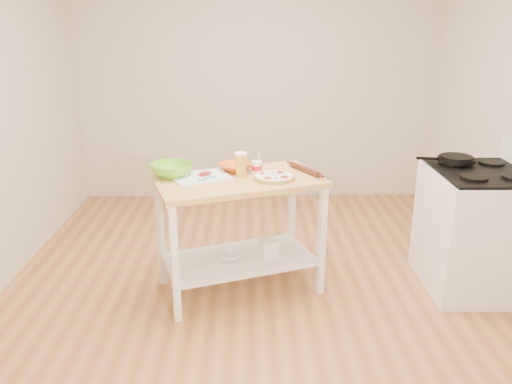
{
  "coord_description": "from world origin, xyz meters",
  "views": [
    {
      "loc": [
        -0.09,
        -3.42,
        1.98
      ],
      "look_at": [
        -0.03,
        0.1,
        0.78
      ],
      "focal_mm": 35.0,
      "sensor_mm": 36.0,
      "label": 1
    }
  ],
  "objects_px": {
    "gas_stove": "(474,229)",
    "beer_pint": "(241,164)",
    "yogurt_tub": "(257,167)",
    "rolling_pin": "(305,169)",
    "spatula": "(206,179)",
    "green_bowl": "(172,170)",
    "prep_island": "(239,211)",
    "knife": "(175,171)",
    "skillet": "(455,159)",
    "orange_bowl": "(236,167)",
    "pizza": "(274,177)",
    "cutting_board": "(200,177)",
    "shelf_bin": "(269,247)",
    "shelf_glass_bowl": "(230,255)"
  },
  "relations": [
    {
      "from": "gas_stove",
      "to": "beer_pint",
      "type": "bearing_deg",
      "value": 179.28
    },
    {
      "from": "yogurt_tub",
      "to": "rolling_pin",
      "type": "distance_m",
      "value": 0.37
    },
    {
      "from": "spatula",
      "to": "green_bowl",
      "type": "relative_size",
      "value": 0.44
    },
    {
      "from": "spatula",
      "to": "rolling_pin",
      "type": "relative_size",
      "value": 0.38
    },
    {
      "from": "prep_island",
      "to": "knife",
      "type": "relative_size",
      "value": 4.97
    },
    {
      "from": "prep_island",
      "to": "spatula",
      "type": "bearing_deg",
      "value": -168.27
    },
    {
      "from": "prep_island",
      "to": "knife",
      "type": "distance_m",
      "value": 0.57
    },
    {
      "from": "gas_stove",
      "to": "beer_pint",
      "type": "distance_m",
      "value": 1.86
    },
    {
      "from": "skillet",
      "to": "knife",
      "type": "distance_m",
      "value": 2.15
    },
    {
      "from": "beer_pint",
      "to": "rolling_pin",
      "type": "xyz_separation_m",
      "value": [
        0.48,
        0.09,
        -0.07
      ]
    },
    {
      "from": "beer_pint",
      "to": "yogurt_tub",
      "type": "height_order",
      "value": "beer_pint"
    },
    {
      "from": "knife",
      "to": "orange_bowl",
      "type": "xyz_separation_m",
      "value": [
        0.45,
        0.05,
        0.01
      ]
    },
    {
      "from": "skillet",
      "to": "spatula",
      "type": "bearing_deg",
      "value": -163.02
    },
    {
      "from": "gas_stove",
      "to": "green_bowl",
      "type": "xyz_separation_m",
      "value": [
        -2.29,
        0.05,
        0.47
      ]
    },
    {
      "from": "orange_bowl",
      "to": "yogurt_tub",
      "type": "distance_m",
      "value": 0.18
    },
    {
      "from": "gas_stove",
      "to": "orange_bowl",
      "type": "xyz_separation_m",
      "value": [
        -1.83,
        0.17,
        0.46
      ]
    },
    {
      "from": "skillet",
      "to": "pizza",
      "type": "xyz_separation_m",
      "value": [
        -1.42,
        -0.24,
        -0.06
      ]
    },
    {
      "from": "prep_island",
      "to": "gas_stove",
      "type": "bearing_deg",
      "value": 0.86
    },
    {
      "from": "cutting_board",
      "to": "pizza",
      "type": "bearing_deg",
      "value": -28.61
    },
    {
      "from": "beer_pint",
      "to": "shelf_bin",
      "type": "relative_size",
      "value": 1.41
    },
    {
      "from": "beer_pint",
      "to": "shelf_bin",
      "type": "height_order",
      "value": "beer_pint"
    },
    {
      "from": "pizza",
      "to": "knife",
      "type": "distance_m",
      "value": 0.75
    },
    {
      "from": "gas_stove",
      "to": "cutting_board",
      "type": "height_order",
      "value": "gas_stove"
    },
    {
      "from": "gas_stove",
      "to": "shelf_glass_bowl",
      "type": "bearing_deg",
      "value": -178.0
    },
    {
      "from": "rolling_pin",
      "to": "knife",
      "type": "bearing_deg",
      "value": -179.47
    },
    {
      "from": "skillet",
      "to": "cutting_board",
      "type": "distance_m",
      "value": 1.96
    },
    {
      "from": "knife",
      "to": "green_bowl",
      "type": "height_order",
      "value": "green_bowl"
    },
    {
      "from": "pizza",
      "to": "shelf_bin",
      "type": "distance_m",
      "value": 0.6
    },
    {
      "from": "rolling_pin",
      "to": "shelf_glass_bowl",
      "type": "distance_m",
      "value": 0.87
    },
    {
      "from": "yogurt_tub",
      "to": "rolling_pin",
      "type": "xyz_separation_m",
      "value": [
        0.37,
        0.04,
        -0.03
      ]
    },
    {
      "from": "spatula",
      "to": "prep_island",
      "type": "bearing_deg",
      "value": -14.63
    },
    {
      "from": "cutting_board",
      "to": "yogurt_tub",
      "type": "bearing_deg",
      "value": -11.81
    },
    {
      "from": "gas_stove",
      "to": "beer_pint",
      "type": "relative_size",
      "value": 6.28
    },
    {
      "from": "prep_island",
      "to": "yogurt_tub",
      "type": "xyz_separation_m",
      "value": [
        0.13,
        0.12,
        0.3
      ]
    },
    {
      "from": "yogurt_tub",
      "to": "pizza",
      "type": "bearing_deg",
      "value": -46.64
    },
    {
      "from": "prep_island",
      "to": "pizza",
      "type": "distance_m",
      "value": 0.37
    },
    {
      "from": "prep_island",
      "to": "rolling_pin",
      "type": "bearing_deg",
      "value": 17.62
    },
    {
      "from": "green_bowl",
      "to": "shelf_bin",
      "type": "relative_size",
      "value": 2.44
    },
    {
      "from": "prep_island",
      "to": "green_bowl",
      "type": "xyz_separation_m",
      "value": [
        -0.49,
        0.07,
        0.3
      ]
    },
    {
      "from": "pizza",
      "to": "spatula",
      "type": "distance_m",
      "value": 0.49
    },
    {
      "from": "prep_island",
      "to": "skillet",
      "type": "relative_size",
      "value": 3.07
    },
    {
      "from": "prep_island",
      "to": "spatula",
      "type": "relative_size",
      "value": 10.01
    },
    {
      "from": "knife",
      "to": "cutting_board",
      "type": "bearing_deg",
      "value": -38.5
    },
    {
      "from": "skillet",
      "to": "knife",
      "type": "relative_size",
      "value": 1.62
    },
    {
      "from": "prep_island",
      "to": "pizza",
      "type": "relative_size",
      "value": 4.36
    },
    {
      "from": "rolling_pin",
      "to": "shelf_glass_bowl",
      "type": "xyz_separation_m",
      "value": [
        -0.57,
        -0.18,
        -0.63
      ]
    },
    {
      "from": "skillet",
      "to": "pizza",
      "type": "height_order",
      "value": "skillet"
    },
    {
      "from": "spatula",
      "to": "yogurt_tub",
      "type": "relative_size",
      "value": 0.76
    },
    {
      "from": "orange_bowl",
      "to": "shelf_glass_bowl",
      "type": "bearing_deg",
      "value": -101.24
    },
    {
      "from": "spatula",
      "to": "yogurt_tub",
      "type": "distance_m",
      "value": 0.4
    }
  ]
}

